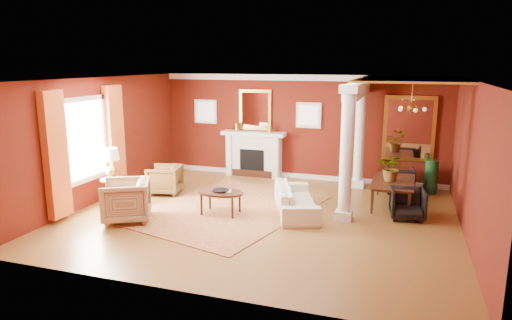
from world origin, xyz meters
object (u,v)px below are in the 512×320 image
(coffee_table, at_px, (221,193))
(dining_table, at_px, (394,186))
(sofa, at_px, (296,195))
(side_table, at_px, (111,168))
(armchair_leopard, at_px, (165,178))
(armchair_stripe, at_px, (126,199))

(coffee_table, xyz_separation_m, dining_table, (3.55, 1.80, -0.00))
(sofa, distance_m, dining_table, 2.34)
(side_table, relative_size, dining_table, 0.80)
(sofa, xyz_separation_m, side_table, (-4.14, -0.80, 0.48))
(armchair_leopard, height_order, coffee_table, armchair_leopard)
(coffee_table, xyz_separation_m, side_table, (-2.61, -0.19, 0.41))
(armchair_leopard, relative_size, dining_table, 0.47)
(armchair_stripe, bearing_deg, coffee_table, 92.75)
(side_table, bearing_deg, sofa, 11.00)
(sofa, height_order, coffee_table, sofa)
(armchair_leopard, bearing_deg, side_table, -40.27)
(armchair_leopard, xyz_separation_m, coffee_table, (1.95, -1.04, 0.07))
(side_table, bearing_deg, dining_table, 17.84)
(armchair_stripe, height_order, side_table, side_table)
(armchair_stripe, xyz_separation_m, side_table, (-0.91, 0.81, 0.40))
(armchair_leopard, distance_m, dining_table, 5.55)
(sofa, bearing_deg, side_table, 81.13)
(coffee_table, height_order, dining_table, dining_table)
(sofa, xyz_separation_m, coffee_table, (-1.53, -0.62, 0.06))
(sofa, bearing_deg, coffee_table, 92.13)
(armchair_leopard, xyz_separation_m, armchair_stripe, (0.24, -2.04, 0.08))
(armchair_stripe, relative_size, dining_table, 0.57)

